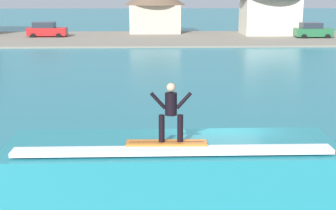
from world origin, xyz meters
name	(u,v)px	position (x,y,z in m)	size (l,w,h in m)	color
ground_plane	(222,171)	(0.00, 0.00, 0.00)	(260.00, 260.00, 0.00)	teal
wave_crest	(172,166)	(-1.68, -1.51, 0.75)	(9.38, 3.07, 1.59)	teal
surfboard	(167,143)	(-1.84, -2.09, 1.62)	(2.19, 0.51, 0.06)	orange
surfer	(171,109)	(-1.72, -2.07, 2.55)	(1.13, 0.32, 1.62)	black
shoreline_bank	(170,38)	(0.00, 42.31, 0.09)	(120.00, 17.24, 0.18)	gray
car_near_shore	(47,30)	(-14.27, 43.86, 0.95)	(4.43, 2.31, 1.86)	red
car_far_shore	(313,31)	(16.23, 41.84, 0.95)	(4.11, 2.31, 1.86)	#23663D
house_gabled_white	(270,3)	(12.21, 46.14, 3.89)	(8.07, 8.07, 6.80)	beige
house_small_cottage	(155,7)	(-1.66, 49.38, 3.30)	(7.74, 7.74, 6.16)	beige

